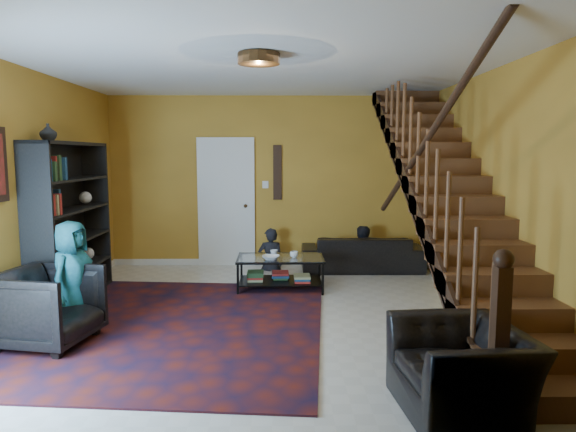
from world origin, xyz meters
name	(u,v)px	position (x,y,z in m)	size (l,w,h in m)	color
floor	(263,315)	(0.00, 0.00, 0.00)	(5.50, 5.50, 0.00)	beige
room	(172,283)	(-1.33, 1.33, 0.05)	(5.50, 5.50, 5.50)	gold
staircase	(450,194)	(2.12, 0.00, 1.40)	(0.95, 5.02, 3.18)	brown
bookshelf	(71,226)	(-2.40, 0.60, 0.96)	(0.35, 1.80, 2.00)	black
door	(226,204)	(-0.70, 2.73, 1.02)	(0.82, 0.05, 2.05)	silver
wall_hanging	(277,173)	(0.15, 2.73, 1.55)	(0.14, 0.03, 0.90)	black
ceiling_fixture	(259,59)	(0.00, -0.80, 2.74)	(0.40, 0.40, 0.10)	#3F2814
rug	(172,326)	(-0.97, -0.38, 0.01)	(3.19, 3.65, 0.02)	#4D140D
sofa	(362,253)	(1.50, 2.30, 0.28)	(1.91, 0.75, 0.56)	black
armchair_left	(48,307)	(-2.05, -0.91, 0.38)	(0.82, 0.84, 0.76)	black
armchair_right	(461,370)	(1.50, -2.25, 0.31)	(0.95, 0.83, 0.62)	black
person_adult_a	(271,263)	(0.04, 2.35, 0.11)	(0.41, 0.27, 1.13)	black
person_adult_b	(361,262)	(1.50, 2.35, 0.13)	(0.56, 0.44, 1.16)	black
person_child	(72,277)	(-1.95, -0.56, 0.59)	(0.58, 0.37, 1.18)	#1B6469
coffee_table	(280,271)	(0.20, 1.15, 0.26)	(1.19, 0.70, 0.45)	black
cup_a	(294,255)	(0.38, 1.10, 0.49)	(0.11, 0.11, 0.09)	#999999
cup_b	(274,253)	(0.11, 1.16, 0.50)	(0.10, 0.10, 0.10)	#999999
bowl	(271,258)	(0.07, 0.98, 0.48)	(0.23, 0.23, 0.06)	#999999
vase	(48,132)	(-2.41, 0.10, 2.10)	(0.18, 0.18, 0.19)	#999999
popcorn_bucket	(80,326)	(-1.85, -0.66, 0.11)	(0.15, 0.15, 0.17)	red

